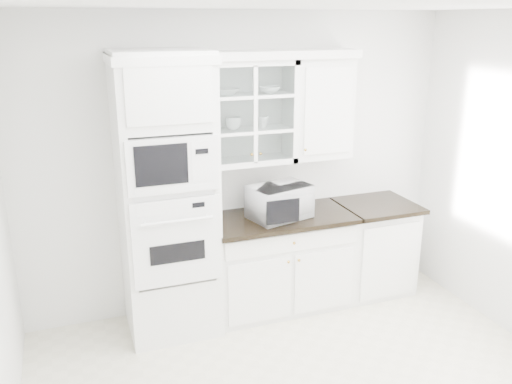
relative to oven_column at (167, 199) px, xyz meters
name	(u,v)px	position (x,y,z in m)	size (l,w,h in m)	color
room_shell	(301,149)	(0.75, -0.99, 0.58)	(4.00, 3.50, 2.70)	white
oven_column	(167,199)	(0.00, 0.00, 0.00)	(0.76, 0.68, 2.40)	white
base_cabinet_run	(280,261)	(1.03, 0.03, -0.74)	(1.32, 0.67, 0.92)	white
extra_base_cabinet	(372,246)	(2.03, 0.03, -0.74)	(0.72, 0.67, 0.92)	white
upper_cabinet_glass	(249,112)	(0.78, 0.17, 0.65)	(0.80, 0.33, 0.90)	white
upper_cabinet_solid	(319,108)	(1.46, 0.17, 0.65)	(0.55, 0.33, 0.90)	white
crown_molding	(238,55)	(0.68, 0.14, 1.14)	(2.14, 0.38, 0.07)	white
countertop_microwave	(279,201)	(0.99, -0.01, -0.13)	(0.52, 0.43, 0.30)	white
bowl_a	(225,92)	(0.57, 0.17, 0.84)	(0.22, 0.22, 0.05)	white
bowl_b	(269,90)	(0.96, 0.15, 0.84)	(0.19, 0.19, 0.06)	white
cup_a	(233,123)	(0.63, 0.16, 0.56)	(0.14, 0.14, 0.11)	white
cup_b	(262,122)	(0.90, 0.15, 0.56)	(0.11, 0.11, 0.10)	white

